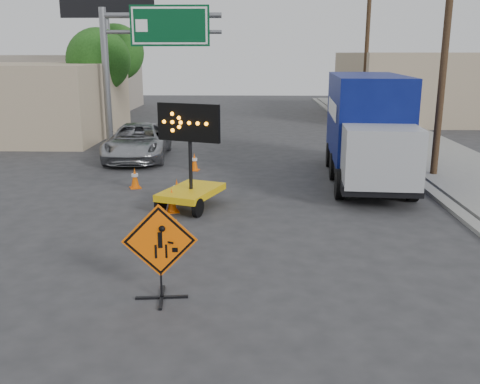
{
  "coord_description": "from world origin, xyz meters",
  "views": [
    {
      "loc": [
        1.22,
        -9.98,
        4.59
      ],
      "look_at": [
        0.88,
        2.06,
        1.44
      ],
      "focal_mm": 40.0,
      "sensor_mm": 36.0,
      "label": 1
    }
  ],
  "objects_px": {
    "construction_sign": "(160,250)",
    "arrow_board": "(191,185)",
    "pickup_truck": "(138,142)",
    "box_truck": "(367,134)"
  },
  "relations": [
    {
      "from": "construction_sign",
      "to": "box_truck",
      "type": "bearing_deg",
      "value": 53.85
    },
    {
      "from": "arrow_board",
      "to": "pickup_truck",
      "type": "height_order",
      "value": "arrow_board"
    },
    {
      "from": "construction_sign",
      "to": "arrow_board",
      "type": "relative_size",
      "value": 0.6
    },
    {
      "from": "arrow_board",
      "to": "box_truck",
      "type": "bearing_deg",
      "value": 53.07
    },
    {
      "from": "construction_sign",
      "to": "arrow_board",
      "type": "height_order",
      "value": "arrow_board"
    },
    {
      "from": "construction_sign",
      "to": "box_truck",
      "type": "height_order",
      "value": "box_truck"
    },
    {
      "from": "arrow_board",
      "to": "construction_sign",
      "type": "bearing_deg",
      "value": -67.88
    },
    {
      "from": "box_truck",
      "to": "construction_sign",
      "type": "bearing_deg",
      "value": -116.11
    },
    {
      "from": "arrow_board",
      "to": "pickup_truck",
      "type": "relative_size",
      "value": 0.57
    },
    {
      "from": "pickup_truck",
      "to": "box_truck",
      "type": "relative_size",
      "value": 0.68
    }
  ]
}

